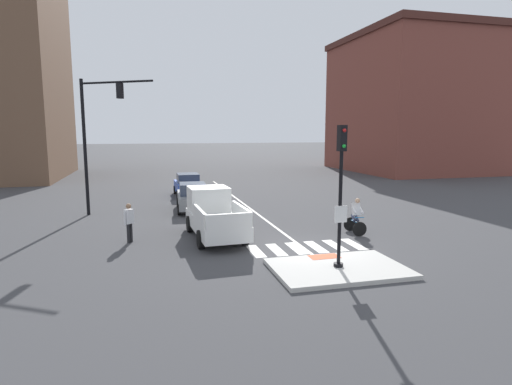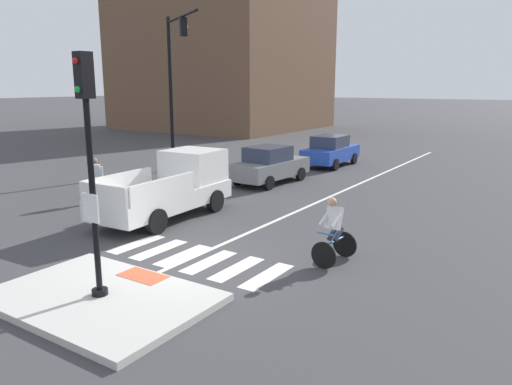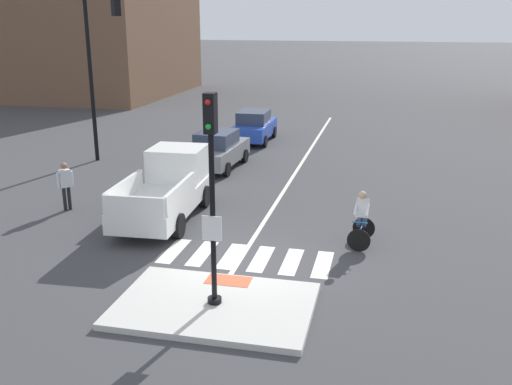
{
  "view_description": "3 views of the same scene",
  "coord_description": "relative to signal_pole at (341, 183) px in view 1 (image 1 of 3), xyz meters",
  "views": [
    {
      "loc": [
        -6.14,
        -15.26,
        4.68
      ],
      "look_at": [
        -1.45,
        2.91,
        1.95
      ],
      "focal_mm": 29.8,
      "sensor_mm": 36.0,
      "label": 1
    },
    {
      "loc": [
        7.66,
        -8.57,
        4.28
      ],
      "look_at": [
        0.41,
        2.51,
        1.36
      ],
      "focal_mm": 34.43,
      "sensor_mm": 36.0,
      "label": 2
    },
    {
      "loc": [
        3.56,
        -13.91,
        6.34
      ],
      "look_at": [
        -0.29,
        2.85,
        1.12
      ],
      "focal_mm": 40.69,
      "sensor_mm": 36.0,
      "label": 3
    }
  ],
  "objects": [
    {
      "name": "crosswalk_stripe_f",
      "position": [
        2.11,
        2.98,
        -2.99
      ],
      "size": [
        0.44,
        1.8,
        0.01
      ],
      "primitive_type": "cube",
      "color": "silver",
      "rests_on": "ground"
    },
    {
      "name": "cyclist",
      "position": [
        3.01,
        4.57,
        -2.12
      ],
      "size": [
        0.75,
        1.14,
        1.68
      ],
      "color": "black",
      "rests_on": "ground"
    },
    {
      "name": "car_blue_westbound_distant",
      "position": [
        -3.3,
        18.12,
        -2.18
      ],
      "size": [
        1.88,
        4.12,
        1.64
      ],
      "color": "#2347B7",
      "rests_on": "ground"
    },
    {
      "name": "building_corner_right",
      "position": [
        24.19,
        31.81,
        4.83
      ],
      "size": [
        14.7,
        17.48,
        15.59
      ],
      "color": "brown",
      "rests_on": "ground"
    },
    {
      "name": "crosswalk_stripe_c",
      "position": [
        -0.42,
        2.98,
        -2.99
      ],
      "size": [
        0.44,
        1.8,
        0.01
      ],
      "primitive_type": "cube",
      "color": "silver",
      "rests_on": "ground"
    },
    {
      "name": "crosswalk_stripe_a",
      "position": [
        -2.11,
        2.98,
        -2.99
      ],
      "size": [
        0.44,
        1.8,
        0.01
      ],
      "primitive_type": "cube",
      "color": "silver",
      "rests_on": "ground"
    },
    {
      "name": "tactile_pad_front",
      "position": [
        0.0,
        1.18,
        -2.84
      ],
      "size": [
        1.1,
        0.6,
        0.01
      ],
      "primitive_type": "cube",
      "color": "#DB5B38",
      "rests_on": "traffic_island"
    },
    {
      "name": "pedestrian_at_curb_left",
      "position": [
        -6.94,
        5.6,
        -2.01
      ],
      "size": [
        0.41,
        0.42,
        1.67
      ],
      "color": "black",
      "rests_on": "ground"
    },
    {
      "name": "crosswalk_stripe_e",
      "position": [
        1.26,
        2.98,
        -2.99
      ],
      "size": [
        0.44,
        1.8,
        0.01
      ],
      "primitive_type": "cube",
      "color": "silver",
      "rests_on": "ground"
    },
    {
      "name": "lane_centre_line",
      "position": [
        -0.13,
        12.6,
        -2.99
      ],
      "size": [
        0.14,
        28.0,
        0.01
      ],
      "primitive_type": "cube",
      "color": "silver",
      "rests_on": "ground"
    },
    {
      "name": "crosswalk_stripe_d",
      "position": [
        0.42,
        2.98,
        -2.99
      ],
      "size": [
        0.44,
        1.8,
        0.01
      ],
      "primitive_type": "cube",
      "color": "silver",
      "rests_on": "ground"
    },
    {
      "name": "crosswalk_stripe_b",
      "position": [
        -1.26,
        2.98,
        -2.99
      ],
      "size": [
        0.44,
        1.8,
        0.01
      ],
      "primitive_type": "cube",
      "color": "silver",
      "rests_on": "ground"
    },
    {
      "name": "car_grey_westbound_far",
      "position": [
        -3.57,
        12.29,
        -2.18
      ],
      "size": [
        2.0,
        4.18,
        1.64
      ],
      "color": "slate",
      "rests_on": "ground"
    },
    {
      "name": "traffic_light_mast",
      "position": [
        -8.76,
        12.03,
        1.8
      ],
      "size": [
        3.83,
        2.44,
        7.47
      ],
      "color": "black",
      "rests_on": "ground"
    },
    {
      "name": "pickup_truck_white_westbound_near",
      "position": [
        -3.33,
        5.82,
        -2.01
      ],
      "size": [
        2.24,
        5.19,
        2.08
      ],
      "color": "white",
      "rests_on": "ground"
    },
    {
      "name": "signal_pole",
      "position": [
        0.0,
        0.0,
        0.0
      ],
      "size": [
        0.44,
        0.38,
        4.72
      ],
      "color": "black",
      "rests_on": "traffic_island"
    },
    {
      "name": "traffic_island",
      "position": [
        0.0,
        0.01,
        -2.91
      ],
      "size": [
        4.43,
        3.03,
        0.15
      ],
      "primitive_type": "cube",
      "color": "beige",
      "rests_on": "ground"
    },
    {
      "name": "ground_plane",
      "position": [
        0.0,
        2.6,
        -2.99
      ],
      "size": [
        300.0,
        300.0,
        0.0
      ],
      "primitive_type": "plane",
      "color": "#3D3D3F"
    }
  ]
}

